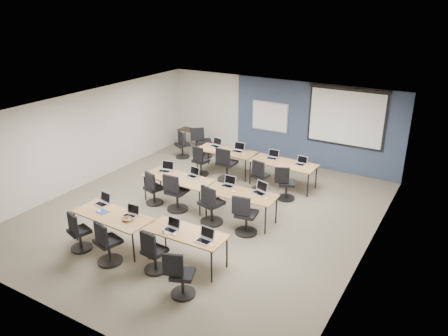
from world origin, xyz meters
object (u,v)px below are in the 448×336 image
Objects in this scene: laptop_9 at (238,149)px; spare_chair_a at (202,145)px; training_table_front_right at (186,234)px; laptop_4 at (166,169)px; task_chair_1 at (107,246)px; task_chair_3 at (180,278)px; task_chair_0 at (78,235)px; laptop_3 at (205,238)px; whiteboard at (270,117)px; training_table_front_left at (112,217)px; laptop_7 at (260,190)px; laptop_10 at (272,156)px; task_chair_10 at (259,178)px; spare_chair_b at (182,147)px; task_chair_2 at (153,255)px; laptop_6 at (229,183)px; laptop_1 at (131,213)px; laptop_2 at (172,227)px; laptop_0 at (103,201)px; task_chair_5 at (176,195)px; task_chair_9 at (226,167)px; task_chair_11 at (285,186)px; training_table_mid_left at (178,179)px; utility_table at (190,132)px; training_table_back_left at (226,152)px; laptop_5 at (193,174)px; task_chair_8 at (200,163)px; training_table_back_right at (283,164)px; task_chair_6 at (211,208)px; task_chair_7 at (245,218)px; projector_screen at (347,114)px; laptop_8 at (216,144)px; training_table_mid_right at (241,195)px.

spare_chair_a is at bearing 155.13° from laptop_9.
laptop_4 is (-2.37, 2.41, 0.11)m from training_table_front_right.
task_chair_1 is 1.05× the size of task_chair_3.
laptop_3 is at bearing 31.30° from task_chair_0.
laptop_9 is (-0.24, -1.72, -0.65)m from whiteboard.
spare_chair_a is at bearing 106.44° from training_table_front_left.
laptop_7 is 4.80m from spare_chair_a.
laptop_10 is 0.92m from task_chair_10.
spare_chair_b is at bearing 165.31° from laptop_7.
laptop_6 is at bearing 95.49° from task_chair_2.
laptop_1 is 0.32× the size of task_chair_10.
laptop_1 is 0.99× the size of laptop_2.
laptop_0 is 0.32× the size of task_chair_5.
task_chair_9 is 1.09× the size of task_chair_11.
laptop_10 reaches higher than task_chair_11.
training_table_front_left is 5.19× the size of laptop_7.
laptop_1 is 0.30× the size of task_chair_1.
laptop_10 is 0.34× the size of spare_chair_b.
training_table_mid_left is 2.33m from task_chair_10.
laptop_4 is at bearing -176.55° from task_chair_11.
laptop_0 is 4.82m from laptop_9.
laptop_2 is (-0.32, -0.06, 0.11)m from training_table_front_right.
task_chair_3 is 8.20m from utility_table.
task_chair_5 is at bearing 121.96° from task_chair_2.
task_chair_5 is 3.17× the size of laptop_10.
task_chair_10 is at bearing -39.81° from laptop_9.
task_chair_2 is 1.11m from laptop_3.
training_table_back_left is (0.01, 2.46, -0.00)m from training_table_mid_left.
task_chair_2 is at bearing -60.79° from laptop_5.
task_chair_8 is (-2.06, 4.15, -0.40)m from laptop_2.
whiteboard is 1.33× the size of spare_chair_b.
task_chair_10 is at bearing 26.10° from laptop_4.
training_table_back_right is 3.03m from task_chair_6.
task_chair_5 reaches higher than laptop_1.
whiteboard reaches higher than training_table_back_left.
laptop_4 is at bearing -179.05° from laptop_6.
spare_chair_b reaches higher than task_chair_2.
task_chair_7 is (2.28, -0.56, -0.27)m from training_table_mid_left.
laptop_1 is at bearing -79.05° from training_table_mid_left.
laptop_5 is 0.32× the size of task_chair_11.
laptop_4 is (-1.97, 3.00, 0.40)m from task_chair_2.
utility_table is at bearing 112.06° from spare_chair_a.
projector_screen is at bearing 67.91° from training_table_front_left.
laptop_4 is at bearing -83.07° from laptop_8.
task_chair_7 is (1.91, 1.68, -0.37)m from laptop_1.
laptop_0 is 0.35× the size of task_chair_2.
spare_chair_b is (-1.94, 5.28, -0.29)m from training_table_front_left.
laptop_10 is (1.52, 5.00, 0.11)m from training_table_front_left.
laptop_6 reaches higher than spare_chair_b.
training_table_front_right is 0.97× the size of training_table_mid_right.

